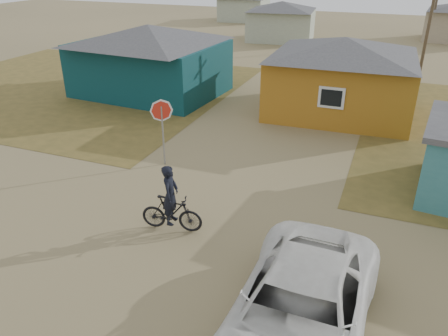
% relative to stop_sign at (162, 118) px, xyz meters
% --- Properties ---
extents(ground, '(120.00, 120.00, 0.00)m').
position_rel_stop_sign_xyz_m(ground, '(2.96, -4.92, -1.96)').
color(ground, '#8C7A51').
extents(grass_nw, '(20.00, 18.00, 0.00)m').
position_rel_stop_sign_xyz_m(grass_nw, '(-11.04, 8.08, -1.96)').
color(grass_nw, brown).
rests_on(grass_nw, ground).
extents(house_teal, '(8.93, 7.08, 4.00)m').
position_rel_stop_sign_xyz_m(house_teal, '(-5.54, 8.58, 0.09)').
color(house_teal, '#0A3237').
rests_on(house_teal, ground).
extents(house_yellow, '(7.72, 6.76, 3.90)m').
position_rel_stop_sign_xyz_m(house_yellow, '(5.46, 9.08, 0.04)').
color(house_yellow, '#A96B1A').
rests_on(house_yellow, ground).
extents(house_pale_west, '(7.04, 6.15, 3.60)m').
position_rel_stop_sign_xyz_m(house_pale_west, '(-3.04, 29.08, -0.10)').
color(house_pale_west, '#A4AD94').
rests_on(house_pale_west, ground).
extents(house_pale_north, '(6.28, 5.81, 3.40)m').
position_rel_stop_sign_xyz_m(house_pale_north, '(-11.04, 41.08, -0.21)').
color(house_pale_north, '#A4AD94').
rests_on(house_pale_north, ground).
extents(utility_pole_near, '(1.40, 0.20, 8.00)m').
position_rel_stop_sign_xyz_m(utility_pole_near, '(9.46, 17.08, 2.18)').
color(utility_pole_near, brown).
rests_on(utility_pole_near, ground).
extents(stop_sign, '(0.87, 0.23, 2.69)m').
position_rel_stop_sign_xyz_m(stop_sign, '(0.00, 0.00, 0.00)').
color(stop_sign, gray).
rests_on(stop_sign, ground).
extents(cyclist, '(1.96, 0.83, 2.14)m').
position_rel_stop_sign_xyz_m(cyclist, '(2.44, -3.99, -1.18)').
color(cyclist, black).
rests_on(cyclist, ground).
extents(vehicle, '(2.89, 6.14, 1.70)m').
position_rel_stop_sign_xyz_m(vehicle, '(6.97, -6.88, -1.11)').
color(vehicle, silver).
rests_on(vehicle, ground).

